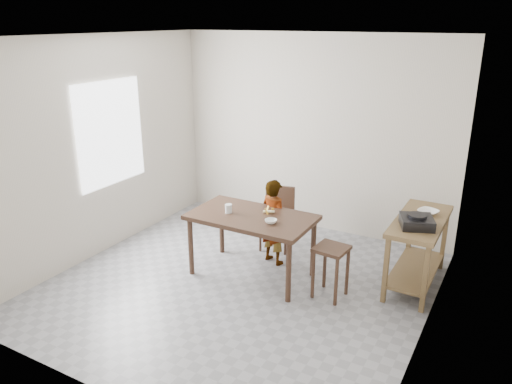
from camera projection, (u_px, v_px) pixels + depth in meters
The scene contains 17 objects.
floor at pixel (239, 287), 5.66m from camera, with size 4.00×4.00×0.04m, color gray.
ceiling at pixel (236, 34), 4.75m from camera, with size 4.00×4.00×0.04m, color white.
wall_back at pixel (313, 134), 6.87m from camera, with size 4.00×0.04×2.70m, color beige.
wall_front at pixel (90, 244), 3.54m from camera, with size 4.00×0.04×2.70m, color beige.
wall_left at pixel (97, 148), 6.13m from camera, with size 0.04×4.00×2.70m, color beige.
wall_right at pixel (439, 205), 4.28m from camera, with size 0.04×4.00×2.70m, color beige.
window_pane at pixel (111, 134), 6.23m from camera, with size 0.02×1.10×1.30m, color white.
dining_table at pixel (252, 245), 5.77m from camera, with size 1.40×0.80×0.75m, color #382318, non-canonical shape.
prep_counter at pixel (417, 252), 5.55m from camera, with size 0.50×1.20×0.80m, color brown, non-canonical shape.
child at pixel (274, 222), 6.03m from camera, with size 0.39×0.26×1.07m, color silver.
dining_chair at pixel (276, 219), 6.45m from camera, with size 0.39×0.39×0.80m, color #382318, non-canonical shape.
stool at pixel (330, 272), 5.35m from camera, with size 0.33×0.33×0.58m, color #382318, non-canonical shape.
glass_tumbler at pixel (229, 209), 5.71m from camera, with size 0.08×0.08×0.10m, color silver.
small_bowl at pixel (271, 221), 5.43m from camera, with size 0.13×0.13×0.04m, color white.
banana at pixel (269, 211), 5.70m from camera, with size 0.15×0.10×0.05m, color gold, non-canonical shape.
serving_bowl at pixel (428, 212), 5.53m from camera, with size 0.21×0.21×0.05m, color white.
gas_burner at pixel (417, 222), 5.20m from camera, with size 0.33×0.33×0.11m, color black.
Camera 1 is at (2.60, -4.26, 2.87)m, focal length 35.00 mm.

